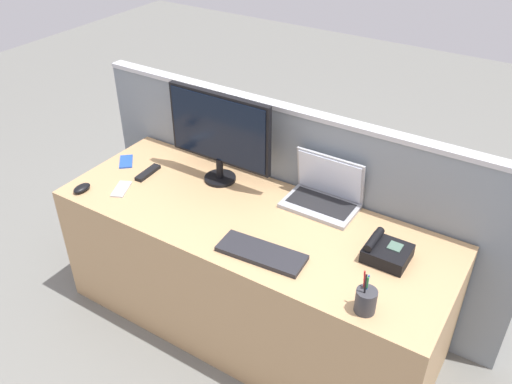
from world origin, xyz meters
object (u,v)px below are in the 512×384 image
at_px(laptop, 324,192).
at_px(cell_phone_silver_slab, 121,189).
at_px(desk_phone, 386,252).
at_px(keyboard_main, 261,253).
at_px(computer_mouse_right_hand, 82,188).
at_px(tv_remote, 148,173).
at_px(cell_phone_blue_case, 126,162).
at_px(desktop_monitor, 219,132).
at_px(pen_cup, 366,300).

bearing_deg(laptop, cell_phone_silver_slab, -154.44).
height_order(desk_phone, keyboard_main, desk_phone).
bearing_deg(computer_mouse_right_hand, laptop, 27.00).
bearing_deg(desk_phone, tv_remote, -178.83).
height_order(cell_phone_silver_slab, cell_phone_blue_case, same).
height_order(cell_phone_blue_case, tv_remote, tv_remote).
bearing_deg(cell_phone_silver_slab, computer_mouse_right_hand, -169.12).
xyz_separation_m(desk_phone, tv_remote, (-1.34, -0.03, -0.03)).
xyz_separation_m(desktop_monitor, desk_phone, (0.98, -0.15, -0.24)).
relative_size(desktop_monitor, pen_cup, 3.15).
bearing_deg(cell_phone_silver_slab, desktop_monitor, 20.36).
bearing_deg(cell_phone_silver_slab, cell_phone_blue_case, 104.93).
bearing_deg(cell_phone_blue_case, tv_remote, -50.73).
bearing_deg(desktop_monitor, cell_phone_silver_slab, -135.78).
relative_size(desk_phone, tv_remote, 1.10).
relative_size(laptop, pen_cup, 1.89).
height_order(laptop, tv_remote, laptop).
relative_size(keyboard_main, computer_mouse_right_hand, 3.91).
bearing_deg(tv_remote, keyboard_main, -18.88).
height_order(desktop_monitor, tv_remote, desktop_monitor).
distance_m(desktop_monitor, cell_phone_blue_case, 0.63).
xyz_separation_m(desktop_monitor, pen_cup, (1.02, -0.48, -0.23)).
distance_m(desktop_monitor, desk_phone, 1.02).
height_order(laptop, cell_phone_silver_slab, laptop).
xyz_separation_m(cell_phone_blue_case, tv_remote, (0.19, -0.03, 0.01)).
relative_size(cell_phone_silver_slab, tv_remote, 0.84).
distance_m(keyboard_main, pen_cup, 0.51).
distance_m(desk_phone, computer_mouse_right_hand, 1.55).
bearing_deg(cell_phone_blue_case, cell_phone_silver_slab, -92.75).
xyz_separation_m(pen_cup, cell_phone_blue_case, (-1.57, 0.34, -0.05)).
bearing_deg(desk_phone, laptop, 150.61).
bearing_deg(computer_mouse_right_hand, cell_phone_blue_case, 92.21).
relative_size(cell_phone_silver_slab, cell_phone_blue_case, 1.05).
relative_size(laptop, cell_phone_blue_case, 2.61).
bearing_deg(cell_phone_silver_slab, tv_remote, 62.15).
relative_size(keyboard_main, tv_remote, 2.30).
bearing_deg(desktop_monitor, keyboard_main, -39.03).
bearing_deg(pen_cup, desk_phone, 97.45).
bearing_deg(pen_cup, computer_mouse_right_hand, 179.91).
bearing_deg(computer_mouse_right_hand, desktop_monitor, 41.56).
distance_m(cell_phone_silver_slab, tv_remote, 0.19).
relative_size(laptop, desk_phone, 1.91).
distance_m(laptop, tv_remote, 0.96).
xyz_separation_m(laptop, desk_phone, (0.41, -0.23, -0.03)).
height_order(computer_mouse_right_hand, cell_phone_silver_slab, computer_mouse_right_hand).
xyz_separation_m(desktop_monitor, cell_phone_silver_slab, (-0.37, -0.36, -0.28)).
bearing_deg(cell_phone_blue_case, computer_mouse_right_hand, -129.28).
height_order(desk_phone, pen_cup, pen_cup).
bearing_deg(keyboard_main, desktop_monitor, 136.55).
relative_size(laptop, keyboard_main, 0.91).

